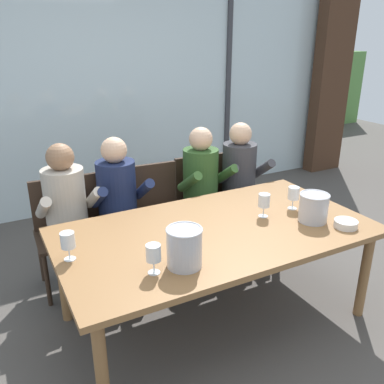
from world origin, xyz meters
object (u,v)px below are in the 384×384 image
object	(u,v)px
chair_center	(158,206)
chair_left_of_center	(112,215)
wine_glass_by_left_taster	(264,201)
person_charcoal_jacket	(243,178)
person_beige_jumper	(69,211)
wine_glass_by_right_taster	(153,254)
dining_table	(216,237)
ice_bucket_secondary	(314,207)
tasting_bowl	(346,224)
person_olive_shirt	(205,185)
person_navy_polo	(120,201)
chair_near_curtain	(62,225)
ice_bucket_primary	(184,247)
wine_glass_center_pour	(68,241)
chair_near_window_right	(234,191)
chair_right_of_center	(200,196)
wine_glass_near_bucket	(294,194)

from	to	relation	value
chair_center	chair_left_of_center	bearing A→B (deg)	-176.62
wine_glass_by_left_taster	person_charcoal_jacket	bearing A→B (deg)	64.46
person_beige_jumper	wine_glass_by_right_taster	bearing A→B (deg)	-82.65
dining_table	wine_glass_by_left_taster	bearing A→B (deg)	2.13
dining_table	ice_bucket_secondary	size ratio (longest dim) A/B	10.22
tasting_bowl	dining_table	bearing A→B (deg)	153.84
person_olive_shirt	ice_bucket_secondary	world-z (taller)	person_olive_shirt
person_navy_polo	person_olive_shirt	bearing A→B (deg)	-1.20
tasting_bowl	wine_glass_by_right_taster	xyz separation A→B (m)	(-1.39, 0.08, 0.09)
chair_near_curtain	person_olive_shirt	size ratio (longest dim) A/B	0.74
chair_near_curtain	wine_glass_by_left_taster	distance (m)	1.62
chair_left_of_center	wine_glass_by_left_taster	distance (m)	1.32
ice_bucket_primary	wine_glass_center_pour	world-z (taller)	ice_bucket_primary
chair_near_window_right	wine_glass_by_left_taster	world-z (taller)	wine_glass_by_left_taster
dining_table	tasting_bowl	size ratio (longest dim) A/B	13.39
chair_right_of_center	person_navy_polo	world-z (taller)	person_navy_polo
chair_near_window_right	wine_glass_by_right_taster	xyz separation A→B (m)	(-1.39, -1.30, 0.32)
wine_glass_center_pour	ice_bucket_primary	bearing A→B (deg)	-33.92
tasting_bowl	wine_glass_by_left_taster	world-z (taller)	wine_glass_by_left_taster
dining_table	wine_glass_by_right_taster	xyz separation A→B (m)	(-0.59, -0.31, 0.18)
ice_bucket_primary	wine_glass_near_bucket	xyz separation A→B (m)	(1.10, 0.35, -0.00)
person_charcoal_jacket	ice_bucket_secondary	distance (m)	1.08
person_olive_shirt	ice_bucket_secondary	size ratio (longest dim) A/B	5.77
chair_near_curtain	person_beige_jumper	bearing A→B (deg)	-69.89
person_olive_shirt	wine_glass_by_left_taster	distance (m)	0.85
chair_left_of_center	wine_glass_by_left_taster	bearing A→B (deg)	-50.77
chair_center	person_olive_shirt	xyz separation A→B (m)	(0.41, -0.13, 0.17)
chair_center	dining_table	bearing A→B (deg)	-86.68
chair_center	person_navy_polo	distance (m)	0.44
chair_near_curtain	person_olive_shirt	bearing A→B (deg)	-3.92
chair_center	tasting_bowl	bearing A→B (deg)	-56.71
chair_near_curtain	chair_right_of_center	world-z (taller)	same
chair_near_window_right	ice_bucket_secondary	world-z (taller)	ice_bucket_secondary
chair_near_window_right	wine_glass_by_right_taster	size ratio (longest dim) A/B	5.10
wine_glass_by_left_taster	dining_table	bearing A→B (deg)	-177.87
chair_near_curtain	tasting_bowl	world-z (taller)	chair_near_curtain
wine_glass_near_bucket	wine_glass_by_right_taster	size ratio (longest dim) A/B	1.00
chair_left_of_center	person_beige_jumper	size ratio (longest dim) A/B	0.74
wine_glass_by_right_taster	ice_bucket_primary	bearing A→B (deg)	-3.71
chair_near_window_right	ice_bucket_secondary	size ratio (longest dim) A/B	4.24
chair_left_of_center	ice_bucket_primary	distance (m)	1.35
chair_center	person_beige_jumper	size ratio (longest dim) A/B	0.74
wine_glass_by_left_taster	wine_glass_by_right_taster	size ratio (longest dim) A/B	1.00
tasting_bowl	chair_center	bearing A→B (deg)	120.31
person_beige_jumper	tasting_bowl	world-z (taller)	person_beige_jumper
chair_near_curtain	wine_glass_by_right_taster	bearing A→B (deg)	-76.51
person_navy_polo	ice_bucket_secondary	bearing A→B (deg)	-46.22
dining_table	chair_right_of_center	bearing A→B (deg)	66.54
ice_bucket_primary	chair_left_of_center	bearing A→B (deg)	91.22
tasting_bowl	wine_glass_center_pour	xyz separation A→B (m)	(-1.77, 0.45, 0.09)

